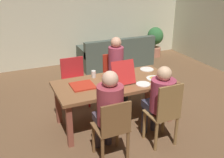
{
  "coord_description": "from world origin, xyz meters",
  "views": [
    {
      "loc": [
        -1.59,
        -3.52,
        2.41
      ],
      "look_at": [
        0.0,
        0.1,
        0.75
      ],
      "focal_mm": 41.86,
      "sensor_mm": 36.0,
      "label": 1
    }
  ],
  "objects_px": {
    "drinking_glass_0": "(166,79)",
    "couch": "(116,56)",
    "dining_table": "(114,87)",
    "plate_2": "(143,84)",
    "person_0": "(117,65)",
    "chair_1": "(113,129)",
    "chair_0": "(114,74)",
    "potted_plant": "(155,40)",
    "plate_0": "(154,78)",
    "plate_1": "(147,69)",
    "chair_2": "(164,114)",
    "chair_3": "(74,79)",
    "pizza_box_0": "(83,86)",
    "person_2": "(160,97)",
    "pizza_box_1": "(118,77)",
    "drinking_glass_1": "(94,74)",
    "person_1": "(109,107)"
  },
  "relations": [
    {
      "from": "couch",
      "to": "chair_1",
      "type": "bearing_deg",
      "value": -115.31
    },
    {
      "from": "person_1",
      "to": "drinking_glass_1",
      "type": "relative_size",
      "value": 10.82
    },
    {
      "from": "person_1",
      "to": "chair_1",
      "type": "bearing_deg",
      "value": -90.0
    },
    {
      "from": "chair_3",
      "to": "plate_0",
      "type": "height_order",
      "value": "chair_3"
    },
    {
      "from": "dining_table",
      "to": "plate_2",
      "type": "xyz_separation_m",
      "value": [
        0.37,
        -0.27,
        0.09
      ]
    },
    {
      "from": "potted_plant",
      "to": "plate_2",
      "type": "bearing_deg",
      "value": -125.44
    },
    {
      "from": "person_2",
      "to": "plate_1",
      "type": "bearing_deg",
      "value": 69.47
    },
    {
      "from": "person_0",
      "to": "plate_0",
      "type": "bearing_deg",
      "value": -73.2
    },
    {
      "from": "chair_2",
      "to": "chair_3",
      "type": "distance_m",
      "value": 1.95
    },
    {
      "from": "person_0",
      "to": "pizza_box_0",
      "type": "height_order",
      "value": "person_0"
    },
    {
      "from": "pizza_box_1",
      "to": "drinking_glass_1",
      "type": "bearing_deg",
      "value": 140.23
    },
    {
      "from": "pizza_box_0",
      "to": "plate_1",
      "type": "relative_size",
      "value": 1.45
    },
    {
      "from": "chair_0",
      "to": "couch",
      "type": "xyz_separation_m",
      "value": [
        0.82,
        1.69,
        -0.22
      ]
    },
    {
      "from": "pizza_box_0",
      "to": "plate_2",
      "type": "height_order",
      "value": "pizza_box_0"
    },
    {
      "from": "person_1",
      "to": "plate_0",
      "type": "distance_m",
      "value": 1.25
    },
    {
      "from": "drinking_glass_0",
      "to": "couch",
      "type": "distance_m",
      "value": 3.01
    },
    {
      "from": "chair_2",
      "to": "plate_1",
      "type": "relative_size",
      "value": 4.1
    },
    {
      "from": "pizza_box_0",
      "to": "potted_plant",
      "type": "relative_size",
      "value": 0.41
    },
    {
      "from": "couch",
      "to": "potted_plant",
      "type": "relative_size",
      "value": 2.23
    },
    {
      "from": "person_0",
      "to": "plate_1",
      "type": "height_order",
      "value": "person_0"
    },
    {
      "from": "person_0",
      "to": "person_2",
      "type": "xyz_separation_m",
      "value": [
        0.0,
        -1.47,
        -0.02
      ]
    },
    {
      "from": "plate_1",
      "to": "chair_3",
      "type": "bearing_deg",
      "value": 152.28
    },
    {
      "from": "pizza_box_1",
      "to": "dining_table",
      "type": "bearing_deg",
      "value": -150.53
    },
    {
      "from": "plate_0",
      "to": "plate_1",
      "type": "distance_m",
      "value": 0.43
    },
    {
      "from": "dining_table",
      "to": "chair_0",
      "type": "xyz_separation_m",
      "value": [
        0.39,
        0.88,
        -0.15
      ]
    },
    {
      "from": "person_0",
      "to": "couch",
      "type": "height_order",
      "value": "person_0"
    },
    {
      "from": "chair_2",
      "to": "couch",
      "type": "xyz_separation_m",
      "value": [
        0.82,
        3.43,
        -0.24
      ]
    },
    {
      "from": "plate_0",
      "to": "chair_0",
      "type": "bearing_deg",
      "value": 104.58
    },
    {
      "from": "chair_1",
      "to": "chair_3",
      "type": "relative_size",
      "value": 1.01
    },
    {
      "from": "chair_0",
      "to": "chair_1",
      "type": "xyz_separation_m",
      "value": [
        -0.81,
        -1.76,
        -0.0
      ]
    },
    {
      "from": "chair_1",
      "to": "pizza_box_0",
      "type": "bearing_deg",
      "value": 96.09
    },
    {
      "from": "person_2",
      "to": "plate_2",
      "type": "height_order",
      "value": "person_2"
    },
    {
      "from": "drinking_glass_1",
      "to": "dining_table",
      "type": "bearing_deg",
      "value": -53.05
    },
    {
      "from": "person_0",
      "to": "person_2",
      "type": "height_order",
      "value": "person_0"
    },
    {
      "from": "chair_2",
      "to": "potted_plant",
      "type": "height_order",
      "value": "chair_2"
    },
    {
      "from": "dining_table",
      "to": "pizza_box_0",
      "type": "xyz_separation_m",
      "value": [
        -0.52,
        0.04,
        0.1
      ]
    },
    {
      "from": "chair_1",
      "to": "plate_0",
      "type": "xyz_separation_m",
      "value": [
        1.08,
        0.75,
        0.25
      ]
    },
    {
      "from": "person_1",
      "to": "person_2",
      "type": "distance_m",
      "value": 0.82
    },
    {
      "from": "person_0",
      "to": "plate_2",
      "type": "distance_m",
      "value": 1.01
    },
    {
      "from": "person_2",
      "to": "potted_plant",
      "type": "xyz_separation_m",
      "value": [
        2.22,
        3.6,
        -0.22
      ]
    },
    {
      "from": "chair_0",
      "to": "potted_plant",
      "type": "xyz_separation_m",
      "value": [
        2.22,
        1.99,
        0.0
      ]
    },
    {
      "from": "chair_1",
      "to": "pizza_box_1",
      "type": "relative_size",
      "value": 1.79
    },
    {
      "from": "chair_0",
      "to": "chair_3",
      "type": "bearing_deg",
      "value": 178.34
    },
    {
      "from": "chair_3",
      "to": "plate_2",
      "type": "relative_size",
      "value": 3.95
    },
    {
      "from": "chair_0",
      "to": "chair_1",
      "type": "distance_m",
      "value": 1.94
    },
    {
      "from": "chair_3",
      "to": "potted_plant",
      "type": "bearing_deg",
      "value": 32.95
    },
    {
      "from": "chair_0",
      "to": "chair_1",
      "type": "height_order",
      "value": "chair_1"
    },
    {
      "from": "person_0",
      "to": "plate_0",
      "type": "relative_size",
      "value": 5.13
    },
    {
      "from": "chair_2",
      "to": "drinking_glass_1",
      "type": "bearing_deg",
      "value": 118.0
    },
    {
      "from": "dining_table",
      "to": "pizza_box_1",
      "type": "distance_m",
      "value": 0.17
    }
  ]
}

